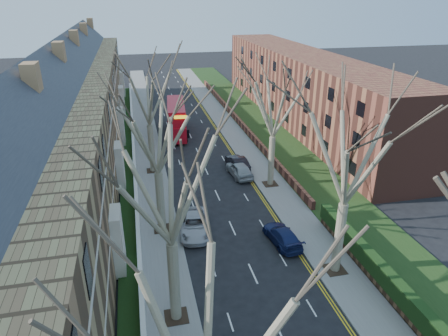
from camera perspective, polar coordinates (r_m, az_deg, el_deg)
pavement_left at (r=54.55m, az=-11.10°, el=4.18°), size 3.00×102.00×0.12m
pavement_right at (r=56.06m, az=1.26°, el=5.17°), size 3.00×102.00×0.12m
terrace_left at (r=45.74m, az=-20.82°, el=6.45°), size 9.70×78.00×13.60m
flats_right at (r=62.02m, az=10.92°, el=11.31°), size 13.97×54.00×10.00m
wall_hedge_right at (r=26.66m, az=25.99°, el=-18.43°), size 0.70×24.00×1.80m
front_wall_left at (r=46.85m, az=-12.72°, el=1.45°), size 0.30×78.00×1.00m
grass_verge_right at (r=57.24m, az=5.65°, el=5.56°), size 6.00×102.00×0.06m
tree_left_near at (r=12.52m, az=-3.25°, el=-22.86°), size 9.80×9.80×13.73m
tree_left_mid at (r=20.38m, az=-8.10°, el=-0.95°), size 10.50×10.50×14.71m
tree_left_far at (r=29.84m, az=-9.87°, el=6.39°), size 10.15×10.15×14.22m
tree_left_dist at (r=41.39m, az=-11.02°, el=11.64°), size 10.50×10.50×14.71m
tree_right_mid at (r=25.53m, az=17.82°, el=3.31°), size 10.50×10.50×14.71m
tree_right_far at (r=37.78m, az=7.26°, el=10.24°), size 10.15×10.15×14.22m
double_decker_bus at (r=55.11m, az=-6.81°, el=6.89°), size 3.25×10.26×4.25m
car_left_far at (r=32.82m, az=-4.28°, el=-8.04°), size 2.93×5.41×1.44m
car_right_near at (r=31.82m, az=8.34°, el=-9.53°), size 2.27×4.61×1.29m
car_right_mid at (r=42.33m, az=2.21°, el=-0.20°), size 2.31×4.71×1.55m
car_right_far at (r=44.14m, az=1.93°, el=0.78°), size 1.98×4.53×1.45m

